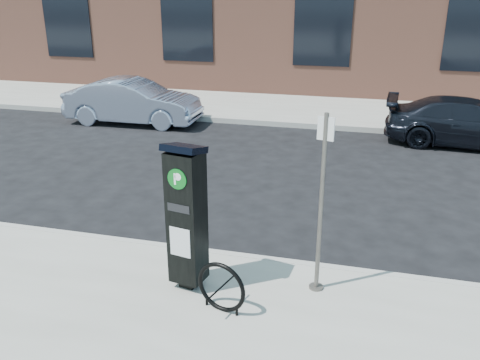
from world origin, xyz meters
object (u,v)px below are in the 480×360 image
(sign_pole, at_px, (321,207))
(car_dark, at_px, (469,123))
(bike_rack, at_px, (221,287))
(car_silver, at_px, (133,102))
(parking_kiosk, at_px, (187,216))

(sign_pole, height_order, car_dark, sign_pole)
(sign_pole, distance_m, car_dark, 8.56)
(sign_pole, bearing_deg, bike_rack, -128.53)
(car_silver, bearing_deg, bike_rack, -149.61)
(parking_kiosk, xyz_separation_m, bike_rack, (0.58, -0.44, -0.70))
(bike_rack, relative_size, car_silver, 0.17)
(sign_pole, xyz_separation_m, car_silver, (-6.43, 7.92, -0.67))
(sign_pole, distance_m, bike_rack, 1.59)
(sign_pole, bearing_deg, car_dark, 84.63)
(sign_pole, bearing_deg, parking_kiosk, -152.74)
(parking_kiosk, distance_m, car_silver, 9.57)
(bike_rack, distance_m, car_dark, 9.68)
(sign_pole, relative_size, bike_rack, 3.56)
(bike_rack, bearing_deg, car_silver, 136.90)
(car_silver, relative_size, car_dark, 0.96)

